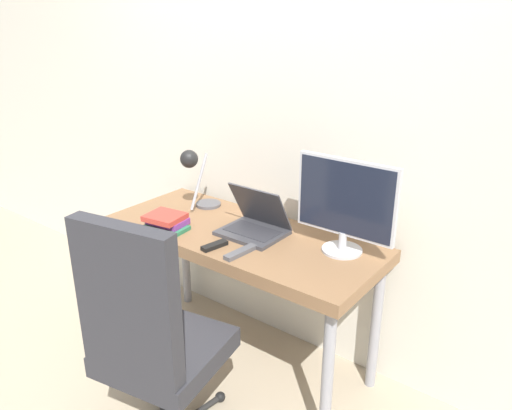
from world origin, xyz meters
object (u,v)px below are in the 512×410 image
at_px(laptop, 255,224).
at_px(book_stack, 166,221).
at_px(monitor, 345,203).
at_px(desk_lamp, 195,172).
at_px(office_chair, 150,335).

bearing_deg(laptop, book_stack, -149.75).
height_order(monitor, book_stack, monitor).
xyz_separation_m(monitor, desk_lamp, (-0.86, -0.05, -0.01)).
bearing_deg(monitor, book_stack, -159.27).
bearing_deg(book_stack, monitor, 20.73).
relative_size(laptop, desk_lamp, 0.87).
xyz_separation_m(laptop, book_stack, (-0.38, -0.22, -0.01)).
bearing_deg(monitor, office_chair, -115.87).
xyz_separation_m(desk_lamp, book_stack, (0.05, -0.26, -0.18)).
bearing_deg(monitor, desk_lamp, -176.99).
height_order(laptop, office_chair, office_chair).
bearing_deg(book_stack, desk_lamp, 100.25).
bearing_deg(desk_lamp, book_stack, -79.75).
bearing_deg(book_stack, laptop, 30.25).
relative_size(monitor, desk_lamp, 1.36).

